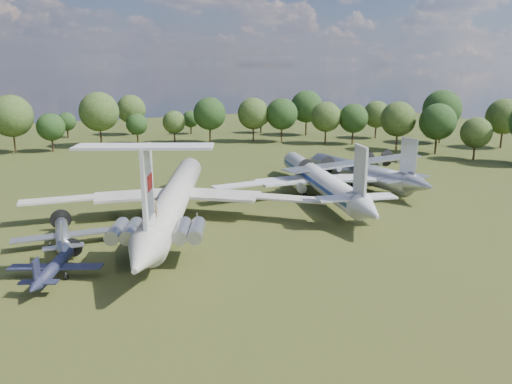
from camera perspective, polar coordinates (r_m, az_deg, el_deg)
name	(u,v)px	position (r m, az deg, el deg)	size (l,w,h in m)	color
ground	(210,226)	(70.95, -5.30, -3.85)	(300.00, 300.00, 0.00)	#2B4216
il62_airliner	(175,203)	(72.52, -9.24, -1.26)	(43.89, 57.06, 5.60)	silver
tu104_jet	(319,183)	(85.63, 7.27, 0.98)	(36.81, 49.08, 4.91)	silver
an12_transport	(359,175)	(94.58, 11.70, 1.96)	(31.09, 34.75, 4.57)	#96989D
small_prop_west	(54,270)	(57.53, -22.04, -8.27)	(9.82, 13.39, 1.96)	black
small_prop_northwest	(63,238)	(66.58, -21.23, -4.95)	(11.89, 16.21, 2.38)	#9FA1A7
person_on_il62	(155,208)	(56.61, -11.47, -1.86)	(0.70, 0.46, 1.92)	#9B784F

